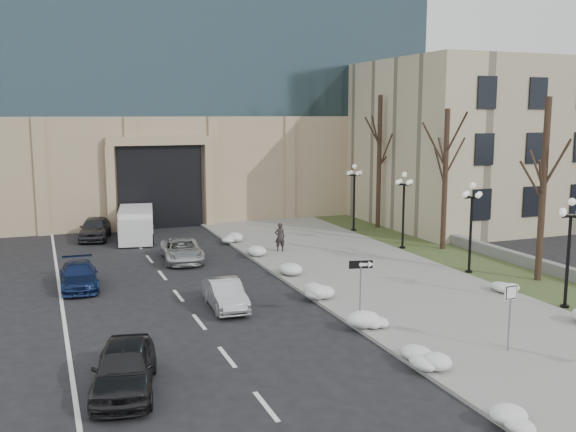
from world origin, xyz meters
name	(u,v)px	position (x,y,z in m)	size (l,w,h in m)	color
ground	(500,399)	(0.00, 0.00, 0.00)	(160.00, 160.00, 0.00)	black
sidewalk	(373,275)	(3.50, 14.00, 0.06)	(9.00, 40.00, 0.12)	gray
curb	(291,283)	(-1.00, 14.00, 0.07)	(0.30, 40.00, 0.14)	gray
grass_strip	(477,264)	(10.00, 14.00, 0.05)	(4.00, 40.00, 0.10)	#374824
stone_wall	(484,249)	(12.00, 16.00, 0.35)	(0.50, 30.00, 0.70)	slate
classical_building	(493,142)	(22.00, 27.98, 6.00)	(22.00, 18.12, 12.00)	#C0B490
car_a	(124,368)	(-10.07, 4.47, 0.74)	(1.76, 4.37, 1.49)	black
car_b	(225,294)	(-5.02, 11.38, 0.61)	(1.30, 3.73, 1.23)	#A6A9AE
car_c	(79,276)	(-10.61, 17.02, 0.61)	(1.70, 4.19, 1.22)	navy
car_d	(182,250)	(-4.86, 20.81, 0.63)	(2.08, 4.51, 1.25)	#B5B5B5
car_e	(95,228)	(-8.86, 29.24, 0.75)	(1.77, 4.38, 1.49)	#323237
pedestrian	(280,237)	(1.01, 20.85, 0.97)	(0.62, 0.41, 1.69)	black
box_truck	(136,225)	(-6.31, 28.34, 0.95)	(3.06, 6.45, 1.97)	silver
one_way_sign	(365,272)	(-0.60, 7.23, 2.15)	(0.97, 0.40, 2.61)	slate
keep_sign	(510,303)	(2.60, 2.76, 1.80)	(0.53, 0.07, 2.45)	slate
snow_clump_a	(519,422)	(-0.89, -1.79, 0.30)	(1.10, 1.60, 0.36)	silver
snow_clump_b	(425,359)	(-0.76, 2.76, 0.30)	(1.10, 1.60, 0.36)	silver
snow_clump_c	(372,322)	(-0.53, 6.75, 0.30)	(1.10, 1.60, 0.36)	silver
snow_clump_d	(315,292)	(-0.89, 11.37, 0.30)	(1.10, 1.60, 0.36)	silver
snow_clump_e	(283,269)	(-0.73, 15.82, 0.30)	(1.10, 1.60, 0.36)	silver
snow_clump_f	(260,252)	(-0.40, 20.28, 0.30)	(1.10, 1.60, 0.36)	silver
snow_clump_g	(233,239)	(-0.80, 24.51, 0.30)	(1.10, 1.60, 0.36)	silver
snow_clump_i	(505,289)	(7.41, 8.69, 0.30)	(1.10, 1.60, 0.36)	silver
lamppost_a	(569,238)	(8.30, 6.00, 3.07)	(1.18, 1.18, 4.76)	black
lamppost_b	(471,215)	(8.30, 12.50, 3.07)	(1.18, 1.18, 4.76)	black
lamppost_c	(404,200)	(8.30, 19.00, 3.07)	(1.18, 1.18, 4.76)	black
lamppost_d	(354,188)	(8.30, 25.50, 3.07)	(1.18, 1.18, 4.76)	black
tree_near	(545,164)	(10.50, 10.00, 5.83)	(3.20, 3.20, 9.00)	black
tree_mid	(446,160)	(10.50, 18.00, 5.50)	(3.20, 3.20, 8.50)	black
tree_far	(379,143)	(10.50, 26.00, 6.15)	(3.20, 3.20, 9.50)	black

